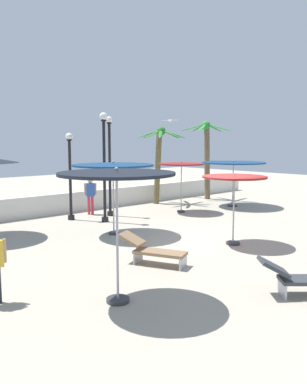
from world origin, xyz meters
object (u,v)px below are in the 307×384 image
at_px(patio_umbrella_3, 113,167).
at_px(patio_umbrella_5, 117,182).
at_px(guest_0, 90,193).
at_px(lamp_post_0, 70,173).
at_px(patio_umbrella_1, 181,167).
at_px(lounge_chair_1, 302,278).
at_px(palm_tree_1, 159,153).
at_px(lamp_post_1, 104,160).
at_px(palm_tree_0, 207,150).
at_px(lounge_chair_0, 152,250).
at_px(lamp_post_2, 110,163).
at_px(patio_umbrella_4, 233,164).
at_px(seagull_0, 170,120).
at_px(patio_umbrella_2, 234,182).

bearing_deg(patio_umbrella_3, patio_umbrella_5, -126.24).
height_order(patio_umbrella_5, guest_0, patio_umbrella_5).
height_order(lamp_post_0, guest_0, lamp_post_0).
xyz_separation_m(patio_umbrella_1, lounge_chair_1, (-5.59, -8.86, -1.75)).
relative_size(patio_umbrella_1, patio_umbrella_5, 0.86).
xyz_separation_m(palm_tree_1, lamp_post_1, (-5.14, -2.18, -0.14)).
height_order(patio_umbrella_3, lounge_chair_1, patio_umbrella_3).
xyz_separation_m(patio_umbrella_1, palm_tree_0, (4.21, 2.03, 0.66)).
relative_size(lounge_chair_0, guest_0, 1.15).
height_order(lamp_post_2, lounge_chair_1, lamp_post_2).
xyz_separation_m(patio_umbrella_1, patio_umbrella_4, (3.22, -0.58, 0.01)).
relative_size(patio_umbrella_3, patio_umbrella_4, 0.89).
height_order(patio_umbrella_1, lounge_chair_1, patio_umbrella_1).
xyz_separation_m(lamp_post_2, guest_0, (-0.47, 0.86, -1.35)).
relative_size(palm_tree_1, seagull_0, 3.31).
xyz_separation_m(patio_umbrella_2, patio_umbrella_5, (-5.60, -1.21, 0.47)).
height_order(patio_umbrella_3, palm_tree_1, palm_tree_1).
relative_size(palm_tree_0, lamp_post_0, 1.22).
relative_size(lamp_post_1, lounge_chair_1, 2.58).
distance_m(palm_tree_1, lamp_post_2, 4.34).
bearing_deg(lamp_post_1, patio_umbrella_4, -9.06).
relative_size(guest_0, seagull_0, 1.34).
height_order(patio_umbrella_3, patio_umbrella_5, patio_umbrella_5).
xyz_separation_m(lamp_post_0, lamp_post_2, (1.78, -0.37, 0.38)).
height_order(patio_umbrella_2, lounge_chair_0, patio_umbrella_2).
bearing_deg(seagull_0, patio_umbrella_2, -124.79).
height_order(patio_umbrella_2, patio_umbrella_5, patio_umbrella_5).
height_order(lamp_post_1, seagull_0, seagull_0).
bearing_deg(patio_umbrella_1, lounge_chair_1, -122.24).
xyz_separation_m(patio_umbrella_5, palm_tree_0, (12.91, 8.47, 0.31)).
xyz_separation_m(patio_umbrella_5, palm_tree_1, (9.87, 9.19, 0.18)).
distance_m(patio_umbrella_1, lamp_post_1, 4.03).
relative_size(patio_umbrella_2, guest_0, 1.40).
bearing_deg(palm_tree_0, lounge_chair_1, -132.00).
relative_size(patio_umbrella_4, lamp_post_0, 0.87).
distance_m(patio_umbrella_3, lamp_post_2, 3.69).
bearing_deg(palm_tree_0, lamp_post_0, -179.25).
bearing_deg(seagull_0, patio_umbrella_3, -145.98).
xyz_separation_m(patio_umbrella_5, guest_0, (5.25, 8.84, -1.50)).
xyz_separation_m(palm_tree_0, lounge_chair_1, (-9.80, -10.88, -2.41)).
xyz_separation_m(patio_umbrella_1, patio_umbrella_3, (-5.08, -1.51, 0.26)).
bearing_deg(lounge_chair_0, lamp_post_0, 76.38).
xyz_separation_m(patio_umbrella_4, lounge_chair_0, (-9.67, -4.46, -1.76)).
bearing_deg(patio_umbrella_1, lamp_post_2, 152.76).
xyz_separation_m(lamp_post_2, lounge_chair_0, (-3.47, -6.57, -1.95)).
bearing_deg(palm_tree_1, lamp_post_1, -156.99).
distance_m(patio_umbrella_2, palm_tree_0, 10.33).
distance_m(patio_umbrella_5, palm_tree_1, 13.49).
distance_m(lamp_post_1, lamp_post_2, 1.40).
distance_m(palm_tree_0, palm_tree_1, 3.13).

